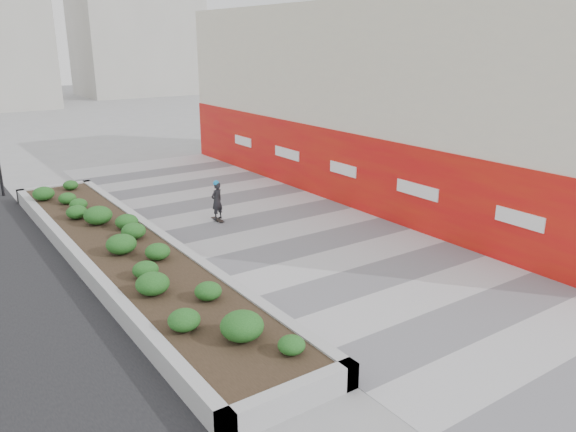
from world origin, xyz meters
The scene contains 6 objects.
ground centered at (0.00, 0.00, 0.00)m, with size 160.00×160.00×0.00m, color gray.
walkway centered at (0.00, 3.00, 0.01)m, with size 8.00×36.00×0.01m, color #A8A8AD.
building centered at (6.98, 8.98, 3.98)m, with size 6.04×24.08×8.00m.
planter centered at (-5.50, 7.00, 0.42)m, with size 3.00×18.00×0.90m.
manhole_cover centered at (0.50, 3.00, 0.00)m, with size 0.44×0.44×0.01m, color #595654.
skateboarder centered at (-1.30, 8.98, 0.80)m, with size 0.60×0.72×1.58m.
Camera 1 is at (-10.50, -8.98, 6.51)m, focal length 35.00 mm.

